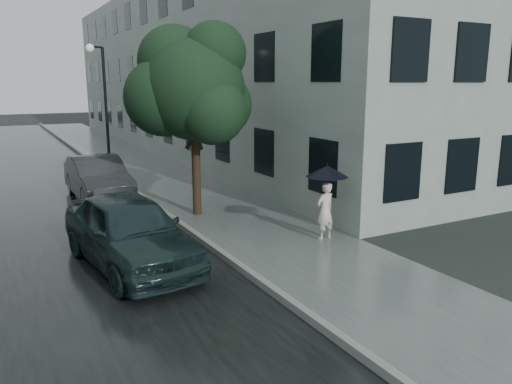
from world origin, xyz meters
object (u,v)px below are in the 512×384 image
pedestrian (325,211)px  lamp_post (102,102)px  street_tree (193,88)px  car_near (129,231)px  car_far (98,178)px

pedestrian → lamp_post: 12.33m
pedestrian → street_tree: size_ratio=0.26×
street_tree → car_near: bearing=-129.8°
pedestrian → lamp_post: bearing=-87.1°
street_tree → car_far: street_tree is taller
lamp_post → pedestrian: bearing=-95.1°
lamp_post → car_near: lamp_post is taller
car_far → lamp_post: bearing=73.7°
pedestrian → car_far: size_ratio=0.34×
pedestrian → car_far: (-4.06, 7.16, -0.02)m
street_tree → car_near: size_ratio=1.23×
street_tree → car_near: 5.31m
street_tree → lamp_post: 7.96m
street_tree → pedestrian: bearing=-64.2°
pedestrian → car_far: 8.23m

